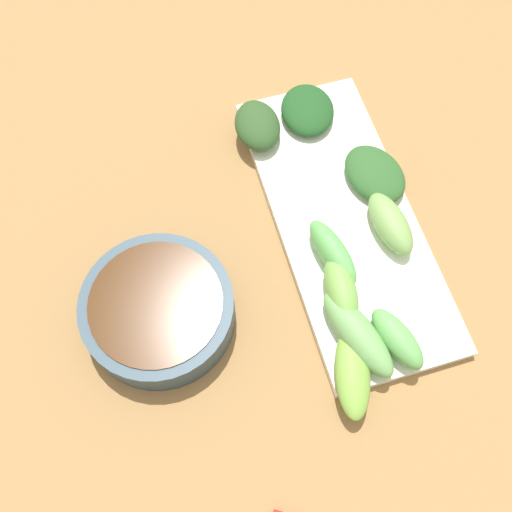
% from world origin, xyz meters
% --- Properties ---
extents(tabletop, '(2.10, 2.10, 0.02)m').
position_xyz_m(tabletop, '(0.00, 0.00, 0.01)').
color(tabletop, olive).
rests_on(tabletop, ground).
extents(sauce_bowl, '(0.14, 0.14, 0.04)m').
position_xyz_m(sauce_bowl, '(-0.12, -0.03, 0.04)').
color(sauce_bowl, '#304554').
rests_on(sauce_bowl, tabletop).
extents(serving_plate, '(0.14, 0.34, 0.01)m').
position_xyz_m(serving_plate, '(0.08, 0.01, 0.03)').
color(serving_plate, white).
rests_on(serving_plate, tabletop).
extents(broccoli_stalk_0, '(0.04, 0.08, 0.03)m').
position_xyz_m(broccoli_stalk_0, '(0.05, -0.03, 0.05)').
color(broccoli_stalk_0, '#5CAF57').
rests_on(broccoli_stalk_0, serving_plate).
extents(broccoli_stalk_1, '(0.04, 0.08, 0.03)m').
position_xyz_m(broccoli_stalk_1, '(0.05, -0.07, 0.05)').
color(broccoli_stalk_1, '#71AB4B').
rests_on(broccoli_stalk_1, serving_plate).
extents(broccoli_leafy_2, '(0.07, 0.08, 0.02)m').
position_xyz_m(broccoli_leafy_2, '(0.09, 0.15, 0.04)').
color(broccoli_leafy_2, '#1B4A1E').
rests_on(broccoli_leafy_2, serving_plate).
extents(broccoli_stalk_3, '(0.05, 0.07, 0.03)m').
position_xyz_m(broccoli_stalk_3, '(0.08, -0.12, 0.05)').
color(broccoli_stalk_3, '#62AA57').
rests_on(broccoli_stalk_3, serving_plate).
extents(broccoli_leafy_4, '(0.05, 0.07, 0.03)m').
position_xyz_m(broccoli_leafy_4, '(0.03, 0.14, 0.05)').
color(broccoli_leafy_4, '#2B4C24').
rests_on(broccoli_leafy_4, serving_plate).
extents(broccoli_stalk_5, '(0.06, 0.10, 0.03)m').
position_xyz_m(broccoli_stalk_5, '(0.05, -0.11, 0.05)').
color(broccoli_stalk_5, '#6AA35A').
rests_on(broccoli_stalk_5, serving_plate).
extents(broccoli_leafy_6, '(0.07, 0.09, 0.02)m').
position_xyz_m(broccoli_leafy_6, '(0.13, 0.05, 0.04)').
color(broccoli_leafy_6, '#2B5927').
rests_on(broccoli_leafy_6, serving_plate).
extents(broccoli_stalk_7, '(0.05, 0.09, 0.02)m').
position_xyz_m(broccoli_stalk_7, '(0.03, -0.14, 0.04)').
color(broccoli_stalk_7, '#73A33E').
rests_on(broccoli_stalk_7, serving_plate).
extents(broccoli_stalk_8, '(0.04, 0.08, 0.03)m').
position_xyz_m(broccoli_stalk_8, '(0.12, -0.01, 0.05)').
color(broccoli_stalk_8, '#78A357').
rests_on(broccoli_stalk_8, serving_plate).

